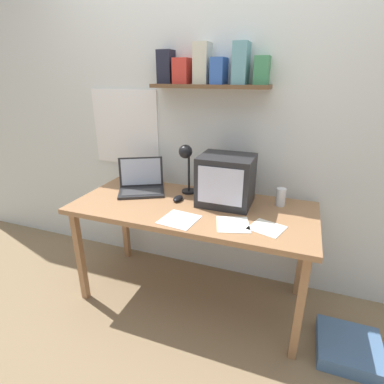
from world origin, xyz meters
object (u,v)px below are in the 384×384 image
computer_mouse (178,198)px  loose_paper_near_laptop (180,220)px  corner_desk (192,214)px  juice_glass (281,198)px  open_notebook (233,224)px  crt_monitor (226,180)px  laptop (141,183)px  floor_cushion (349,348)px  desk_lamp (186,159)px  printed_handout (267,228)px

computer_mouse → loose_paper_near_laptop: bearing=-65.1°
corner_desk → juice_glass: juice_glass is taller
open_notebook → computer_mouse: bearing=153.3°
crt_monitor → laptop: (-0.66, 0.01, -0.11)m
laptop → computer_mouse: (0.33, -0.08, -0.05)m
open_notebook → laptop: bearing=158.6°
juice_glass → computer_mouse: size_ratio=1.15×
crt_monitor → juice_glass: 0.39m
crt_monitor → floor_cushion: bearing=-17.7°
juice_glass → crt_monitor: bearing=-165.8°
computer_mouse → open_notebook: computer_mouse is taller
juice_glass → loose_paper_near_laptop: 0.71m
computer_mouse → open_notebook: (0.45, -0.22, -0.01)m
laptop → crt_monitor: bearing=-28.4°
desk_lamp → open_notebook: (0.43, -0.36, -0.27)m
laptop → juice_glass: size_ratio=3.39×
laptop → desk_lamp: bearing=-19.1°
floor_cushion → desk_lamp: bearing=163.7°
desk_lamp → printed_handout: size_ratio=1.64×
desk_lamp → open_notebook: 0.62m
computer_mouse → floor_cushion: size_ratio=0.29×
crt_monitor → corner_desk: bearing=-148.4°
laptop → floor_cushion: 1.73m
crt_monitor → desk_lamp: size_ratio=0.95×
open_notebook → loose_paper_near_laptop: bearing=-171.0°
desk_lamp → floor_cushion: desk_lamp is taller
corner_desk → juice_glass: size_ratio=13.33×
floor_cushion → computer_mouse: bearing=169.9°
computer_mouse → printed_handout: 0.67m
crt_monitor → computer_mouse: (-0.32, -0.07, -0.15)m
computer_mouse → loose_paper_near_laptop: computer_mouse is taller
laptop → printed_handout: laptop is taller
laptop → desk_lamp: size_ratio=1.10×
crt_monitor → computer_mouse: size_ratio=3.35×
crt_monitor → laptop: bearing=179.6°
open_notebook → desk_lamp: bearing=140.5°
crt_monitor → laptop: crt_monitor is taller
loose_paper_near_laptop → computer_mouse: bearing=114.9°
desk_lamp → loose_paper_near_laptop: desk_lamp is taller
floor_cushion → corner_desk: bearing=171.3°
computer_mouse → floor_cushion: computer_mouse is taller
laptop → open_notebook: (0.78, -0.31, -0.06)m
laptop → printed_handout: bearing=-43.6°
corner_desk → crt_monitor: crt_monitor is taller
laptop → desk_lamp: 0.41m
laptop → open_notebook: laptop is taller
desk_lamp → computer_mouse: 0.28m
laptop → computer_mouse: bearing=-41.2°
corner_desk → crt_monitor: size_ratio=4.56×
open_notebook → floor_cushion: bearing=1.0°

